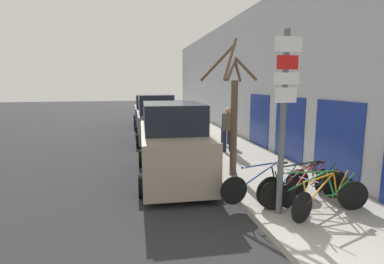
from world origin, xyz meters
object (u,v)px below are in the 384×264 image
parked_car_0 (172,144)px  parked_car_1 (156,121)px  bicycle_1 (314,193)px  street_tree (233,113)px  signpost (283,117)px  parked_car_2 (148,112)px  pedestrian_near (228,126)px  pedestrian_far (226,124)px  bicycle_4 (267,184)px  bicycle_2 (304,185)px  bicycle_0 (326,196)px  bicycle_3 (306,185)px

parked_car_0 → parked_car_1: bearing=91.9°
bicycle_1 → parked_car_0: bearing=49.8°
bicycle_1 → street_tree: (-0.88, 2.86, 1.50)m
signpost → parked_car_1: 9.64m
parked_car_0 → parked_car_2: parked_car_0 is taller
signpost → pedestrian_near: (0.86, 5.95, -1.04)m
parked_car_1 → pedestrian_far: parked_car_1 is taller
parked_car_1 → parked_car_2: (-0.00, 5.79, -0.08)m
street_tree → bicycle_4: bearing=-86.0°
parked_car_1 → pedestrian_near: parked_car_1 is taller
signpost → bicycle_2: (0.87, 0.47, -1.68)m
bicycle_0 → bicycle_3: bicycle_0 is taller
bicycle_1 → pedestrian_far: size_ratio=1.47×
bicycle_1 → bicycle_2: bearing=6.2°
bicycle_0 → bicycle_4: 1.32m
signpost → pedestrian_far: signpost is taller
pedestrian_near → bicycle_3: bearing=76.3°
pedestrian_near → pedestrian_far: (0.40, 1.49, -0.13)m
signpost → bicycle_0: 1.99m
signpost → bicycle_4: 1.88m
bicycle_1 → pedestrian_near: pedestrian_near is taller
parked_car_0 → parked_car_2: 11.82m
signpost → parked_car_1: bearing=100.7°
bicycle_1 → bicycle_3: bicycle_1 is taller
parked_car_0 → pedestrian_far: 5.10m
parked_car_2 → pedestrian_near: parked_car_2 is taller
parked_car_2 → street_tree: (1.74, -12.32, 1.05)m
bicycle_0 → parked_car_2: (-2.79, 15.36, 0.47)m
bicycle_4 → street_tree: (-0.14, 2.08, 1.50)m
street_tree → parked_car_0: bearing=164.2°
parked_car_1 → street_tree: size_ratio=1.02×
bicycle_2 → parked_car_2: (-2.66, 14.72, 0.43)m
pedestrian_near → pedestrian_far: pedestrian_near is taller
pedestrian_far → bicycle_3: bearing=101.4°
parked_car_0 → pedestrian_far: bearing=55.1°
bicycle_2 → parked_car_0: bearing=35.8°
pedestrian_near → street_tree: 3.32m
signpost → street_tree: size_ratio=0.94×
bicycle_0 → pedestrian_near: pedestrian_near is taller
bicycle_0 → pedestrian_near: 6.16m
bicycle_1 → pedestrian_near: bearing=11.3°
bicycle_0 → parked_car_1: size_ratio=0.52×
bicycle_2 → bicycle_4: bicycle_2 is taller
parked_car_1 → pedestrian_near: bearing=-51.9°
bicycle_0 → parked_car_2: 15.62m
signpost → pedestrian_far: bearing=80.4°
bicycle_2 → parked_car_2: parked_car_2 is taller
signpost → parked_car_1: (-1.78, 9.40, -1.16)m
parked_car_1 → parked_car_0: bearing=-89.6°
signpost → parked_car_0: signpost is taller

